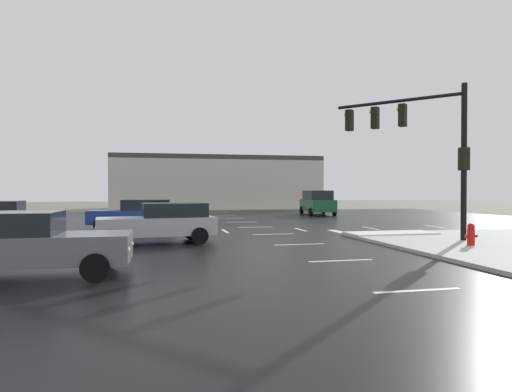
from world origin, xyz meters
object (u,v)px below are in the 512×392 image
(traffic_signal_mast, at_px, (418,135))
(suv_green, at_px, (317,202))
(sedan_silver, at_px, (161,222))
(sedan_blue, at_px, (136,214))
(sedan_navy, at_px, (4,217))
(fire_hydrant, at_px, (471,234))
(sedan_grey, at_px, (26,243))

(traffic_signal_mast, bearing_deg, suv_green, -49.17)
(sedan_silver, bearing_deg, sedan_blue, -85.61)
(traffic_signal_mast, distance_m, sedan_navy, 19.08)
(sedan_navy, bearing_deg, fire_hydrant, -28.28)
(sedan_blue, xyz_separation_m, sedan_navy, (-5.94, -1.39, 0.00))
(sedan_navy, bearing_deg, sedan_silver, -36.46)
(suv_green, distance_m, sedan_navy, 23.49)
(suv_green, xyz_separation_m, sedan_grey, (-16.08, -23.56, -0.24))
(traffic_signal_mast, relative_size, sedan_silver, 1.32)
(suv_green, relative_size, sedan_navy, 1.09)
(sedan_silver, bearing_deg, fire_hydrant, 152.79)
(sedan_silver, bearing_deg, traffic_signal_mast, 166.58)
(fire_hydrant, relative_size, sedan_blue, 0.17)
(suv_green, relative_size, sedan_silver, 1.06)
(sedan_navy, bearing_deg, traffic_signal_mast, -21.05)
(traffic_signal_mast, relative_size, suv_green, 1.24)
(traffic_signal_mast, xyz_separation_m, fire_hydrant, (0.33, -2.81, -3.86))
(sedan_blue, height_order, sedan_grey, same)
(sedan_blue, bearing_deg, sedan_navy, 14.53)
(suv_green, height_order, sedan_grey, suv_green)
(sedan_grey, height_order, sedan_silver, same)
(suv_green, bearing_deg, sedan_blue, 132.87)
(sedan_navy, height_order, sedan_grey, same)
(traffic_signal_mast, height_order, sedan_blue, traffic_signal_mast)
(sedan_grey, bearing_deg, sedan_silver, 63.53)
(sedan_silver, bearing_deg, sedan_navy, -41.61)
(suv_green, bearing_deg, sedan_grey, 150.99)
(fire_hydrant, bearing_deg, sedan_silver, 159.40)
(sedan_navy, relative_size, sedan_grey, 1.00)
(traffic_signal_mast, bearing_deg, sedan_grey, 68.35)
(sedan_blue, xyz_separation_m, sedan_grey, (-1.97, -12.71, 0.00))
(fire_hydrant, bearing_deg, suv_green, 84.50)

